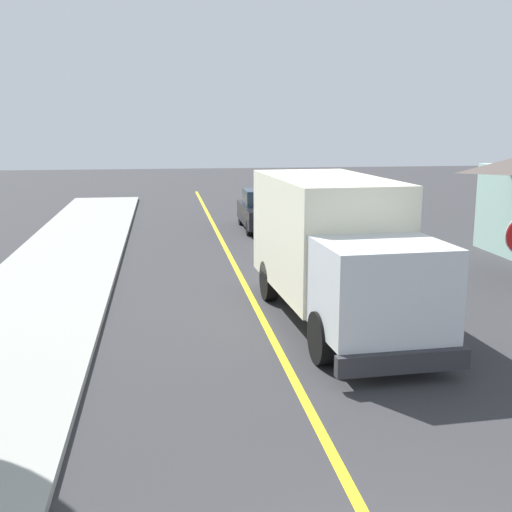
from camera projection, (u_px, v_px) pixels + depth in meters
name	position (u px, v px, depth m)	size (l,w,h in m)	color
centre_line_yellow	(260.00, 314.00, 15.23)	(0.16, 56.00, 0.01)	gold
box_truck	(334.00, 244.00, 14.42)	(2.79, 7.30, 3.20)	#F2EDCC
parked_car_near	(312.00, 238.00, 20.68)	(2.00, 4.48, 1.67)	silver
parked_car_mid	(264.00, 211.00, 27.17)	(1.84, 4.42, 1.67)	black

